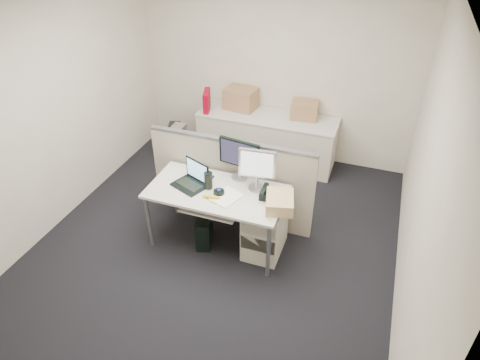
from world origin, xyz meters
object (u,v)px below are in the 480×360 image
at_px(desk, 217,196).
at_px(monitor_main, 239,160).
at_px(laptop, 189,176).
at_px(desk_phone, 272,195).

xyz_separation_m(desk, monitor_main, (0.15, 0.32, 0.31)).
bearing_deg(monitor_main, laptop, -135.44).
distance_m(desk, laptop, 0.37).
bearing_deg(desk_phone, laptop, -174.85).
xyz_separation_m(monitor_main, laptop, (-0.46, -0.34, -0.11)).
distance_m(monitor_main, desk_phone, 0.55).
height_order(desk, desk_phone, desk_phone).
xyz_separation_m(desk, laptop, (-0.31, -0.02, 0.20)).
relative_size(laptop, desk_phone, 1.50).
bearing_deg(desk, monitor_main, 64.89).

